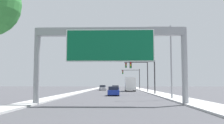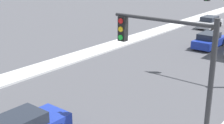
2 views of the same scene
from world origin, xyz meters
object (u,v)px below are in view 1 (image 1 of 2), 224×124
(truck_box_primary, at_px, (130,84))
(sign_gantry, at_px, (110,45))
(traffic_light_far_intersection, at_px, (133,76))
(street_lamp_right, at_px, (168,55))
(car_near_center, at_px, (114,91))
(car_far_center, at_px, (115,89))
(traffic_light_near_intersection, at_px, (146,71))
(car_mid_right, at_px, (103,88))
(traffic_light_mid_block, at_px, (140,71))

(truck_box_primary, bearing_deg, sign_gantry, -95.25)
(traffic_light_far_intersection, bearing_deg, street_lamp_right, -87.98)
(sign_gantry, distance_m, car_near_center, 17.15)
(car_near_center, distance_m, truck_box_primary, 21.86)
(car_far_center, relative_size, traffic_light_near_intersection, 0.73)
(street_lamp_right, bearing_deg, traffic_light_far_intersection, 92.02)
(sign_gantry, bearing_deg, truck_box_primary, 84.75)
(car_far_center, relative_size, street_lamp_right, 0.49)
(sign_gantry, xyz_separation_m, car_mid_right, (-3.50, 45.89, -4.48))
(sign_gantry, bearing_deg, car_mid_right, 94.36)
(car_near_center, distance_m, traffic_light_near_intersection, 7.17)
(car_far_center, bearing_deg, truck_box_primary, 14.93)
(traffic_light_mid_block, bearing_deg, sign_gantry, -99.81)
(car_far_center, height_order, traffic_light_mid_block, traffic_light_mid_block)
(car_mid_right, height_order, traffic_light_near_intersection, traffic_light_near_intersection)
(car_near_center, relative_size, traffic_light_near_intersection, 0.75)
(sign_gantry, relative_size, car_far_center, 3.19)
(traffic_light_near_intersection, xyz_separation_m, traffic_light_far_intersection, (-0.29, 30.00, 0.18))
(truck_box_primary, distance_m, traffic_light_far_intersection, 12.34)
(car_near_center, xyz_separation_m, street_lamp_right, (6.51, -9.11, 4.45))
(traffic_light_near_intersection, relative_size, street_lamp_right, 0.67)
(car_far_center, height_order, street_lamp_right, street_lamp_right)
(car_far_center, relative_size, car_mid_right, 1.00)
(car_far_center, distance_m, street_lamp_right, 30.77)
(traffic_light_near_intersection, bearing_deg, car_mid_right, 108.85)
(car_near_center, xyz_separation_m, traffic_light_mid_block, (5.21, 13.56, 3.75))
(truck_box_primary, bearing_deg, car_far_center, -165.07)
(sign_gantry, bearing_deg, traffic_light_near_intersection, 75.24)
(traffic_light_far_intersection, bearing_deg, car_mid_right, -153.57)
(car_near_center, distance_m, traffic_light_far_intersection, 34.11)
(car_near_center, bearing_deg, sign_gantry, -90.00)
(car_far_center, distance_m, traffic_light_far_intersection, 14.29)
(sign_gantry, bearing_deg, traffic_light_mid_block, 80.19)
(street_lamp_right, bearing_deg, truck_box_primary, 95.60)
(car_far_center, relative_size, traffic_light_mid_block, 0.65)
(car_near_center, height_order, traffic_light_mid_block, traffic_light_mid_block)
(truck_box_primary, distance_m, traffic_light_mid_block, 8.64)
(car_mid_right, relative_size, traffic_light_near_intersection, 0.73)
(car_near_center, bearing_deg, car_far_center, 90.00)
(car_far_center, xyz_separation_m, traffic_light_mid_block, (5.21, -7.06, 3.75))
(traffic_light_far_intersection, height_order, street_lamp_right, street_lamp_right)
(sign_gantry, height_order, street_lamp_right, street_lamp_right)
(sign_gantry, distance_m, traffic_light_far_intersection, 50.37)
(traffic_light_far_intersection, bearing_deg, car_near_center, -98.48)
(traffic_light_mid_block, bearing_deg, car_near_center, -111.01)
(traffic_light_near_intersection, xyz_separation_m, street_lamp_right, (1.21, -12.67, 1.19))
(car_near_center, relative_size, traffic_light_far_intersection, 0.73)
(traffic_light_near_intersection, relative_size, traffic_light_mid_block, 0.89)
(car_mid_right, relative_size, traffic_light_far_intersection, 0.71)
(sign_gantry, distance_m, car_far_center, 37.45)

